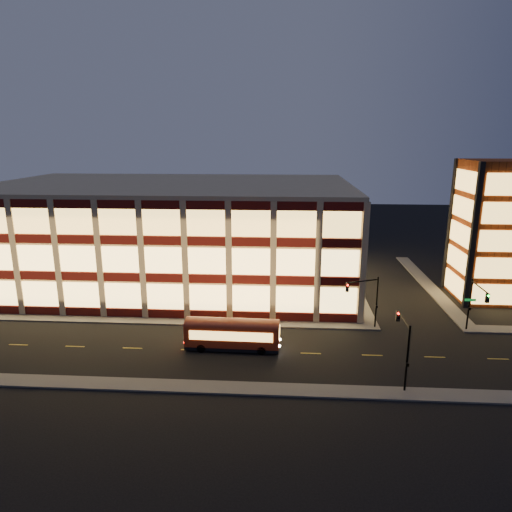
{
  "coord_description": "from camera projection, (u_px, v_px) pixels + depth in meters",
  "views": [
    {
      "loc": [
        13.26,
        -47.45,
        20.72
      ],
      "look_at": [
        9.66,
        8.0,
        6.22
      ],
      "focal_mm": 32.0,
      "sensor_mm": 36.0,
      "label": 1
    }
  ],
  "objects": [
    {
      "name": "sidewalk_office_south",
      "position": [
        144.0,
        320.0,
        53.01
      ],
      "size": [
        54.0,
        2.0,
        0.15
      ],
      "primitive_type": "cube",
      "color": "#514F4C",
      "rests_on": "ground"
    },
    {
      "name": "traffic_signal_right",
      "position": [
        476.0,
        300.0,
        48.14
      ],
      "size": [
        1.2,
        4.37,
        6.0
      ],
      "color": "black",
      "rests_on": "ground"
    },
    {
      "name": "sidewalk_tower_west",
      "position": [
        427.0,
        284.0,
        66.14
      ],
      "size": [
        2.0,
        30.0,
        0.15
      ],
      "primitive_type": "cube",
      "color": "#514F4C",
      "rests_on": "ground"
    },
    {
      "name": "trolley_bus",
      "position": [
        232.0,
        332.0,
        45.69
      ],
      "size": [
        9.44,
        2.65,
        3.18
      ],
      "rotation": [
        0.0,
        0.0,
        -0.02
      ],
      "color": "maroon",
      "rests_on": "ground"
    },
    {
      "name": "sidewalk_near",
      "position": [
        129.0,
        384.0,
        39.3
      ],
      "size": [
        100.0,
        2.0,
        0.15
      ],
      "primitive_type": "cube",
      "color": "#514F4C",
      "rests_on": "ground"
    },
    {
      "name": "ground",
      "position": [
        167.0,
        325.0,
        51.88
      ],
      "size": [
        200.0,
        200.0,
        0.0
      ],
      "primitive_type": "plane",
      "color": "black",
      "rests_on": "ground"
    },
    {
      "name": "sidewalk_office_east",
      "position": [
        351.0,
        283.0,
        66.83
      ],
      "size": [
        2.0,
        30.0,
        0.15
      ],
      "primitive_type": "cube",
      "color": "#514F4C",
      "rests_on": "ground"
    },
    {
      "name": "stair_tower",
      "position": [
        493.0,
        231.0,
        58.64
      ],
      "size": [
        8.6,
        8.6,
        18.0
      ],
      "color": "#8C3814",
      "rests_on": "ground"
    },
    {
      "name": "office_building",
      "position": [
        174.0,
        232.0,
        66.56
      ],
      "size": [
        50.45,
        30.45,
        14.5
      ],
      "color": "tan",
      "rests_on": "ground"
    },
    {
      "name": "traffic_signal_far",
      "position": [
        366.0,
        295.0,
        49.67
      ],
      "size": [
        3.79,
        1.87,
        6.0
      ],
      "color": "black",
      "rests_on": "ground"
    },
    {
      "name": "traffic_signal_near",
      "position": [
        404.0,
        339.0,
        38.71
      ],
      "size": [
        0.32,
        4.45,
        6.0
      ],
      "color": "black",
      "rests_on": "ground"
    }
  ]
}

